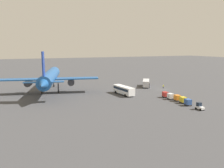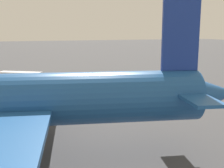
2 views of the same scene
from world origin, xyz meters
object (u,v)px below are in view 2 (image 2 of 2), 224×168
Objects in this scene: cargo_cart_white at (126,77)px; airplane at (13,101)px; cargo_cart_red at (114,78)px; cargo_cart_orange at (135,76)px; shuttle_bus_far at (88,86)px; cargo_cart_yellow at (146,75)px; worker_person at (47,77)px; shuttle_bus_near at (20,77)px; cargo_cart_blue at (157,75)px; baggage_tug at (173,75)px.

airplane is at bearing 51.86° from cargo_cart_white.
cargo_cart_orange is at bearing -176.36° from cargo_cart_red.
shuttle_bus_far reaches higher than cargo_cart_yellow.
cargo_cart_yellow is at bearing 176.26° from cargo_cart_orange.
cargo_cart_orange is (-31.57, -36.87, -5.05)m from airplane.
cargo_cart_red is at bearing 145.10° from worker_person.
shuttle_bus_far is (-15.04, -25.05, -4.30)m from airplane.
shuttle_bus_near is 4.55× the size of cargo_cart_orange.
cargo_cart_red is (11.96, -0.51, 0.00)m from cargo_cart_blue.
worker_person is at bearing -88.36° from airplane.
cargo_cart_red is at bearing 3.64° from cargo_cart_orange.
shuttle_bus_far is at bearing 25.91° from cargo_cart_blue.
cargo_cart_orange is at bearing -8.45° from cargo_cart_blue.
shuttle_bus_far reaches higher than shuttle_bus_near.
cargo_cart_yellow is (-19.52, -11.63, -0.75)m from shuttle_bus_far.
worker_person is at bearing -22.02° from cargo_cart_blue.
shuttle_bus_far is at bearing 35.57° from cargo_cart_orange.
cargo_cart_white is at bearing -159.61° from shuttle_bus_near.
baggage_tug is at bearing 174.61° from cargo_cart_orange.
cargo_cart_yellow is (-34.56, -36.67, -5.05)m from airplane.
cargo_cart_orange and cargo_cart_red have the same top height.
cargo_cart_white is (13.81, -0.55, 0.25)m from baggage_tug.
baggage_tug is (-42.40, -35.85, -5.30)m from airplane.
cargo_cart_white is at bearing -3.16° from baggage_tug.
cargo_cart_yellow is at bearing -178.82° from cargo_cart_red.
cargo_cart_blue is at bearing 157.98° from worker_person.
shuttle_bus_near reaches higher than cargo_cart_blue.
worker_person is 0.79× the size of cargo_cart_white.
airplane is 20.03× the size of cargo_cart_red.
cargo_cart_blue is 6.04m from cargo_cart_orange.
cargo_cart_white is at bearing -145.50° from shuttle_bus_far.
baggage_tug is at bearing 160.89° from worker_person.
shuttle_bus_near is at bearing -10.37° from cargo_cart_yellow.
cargo_cart_orange is (-20.73, 9.91, 0.32)m from worker_person.
shuttle_bus_near is 31.12m from cargo_cart_yellow.
baggage_tug reaches higher than cargo_cart_red.
cargo_cart_blue is 1.00× the size of cargo_cart_yellow.
shuttle_bus_far is 5.24× the size of cargo_cart_orange.
shuttle_bus_far is 6.61× the size of worker_person.
shuttle_bus_near is 4.55× the size of cargo_cart_blue.
cargo_cart_blue is at bearing -156.81° from shuttle_bus_near.
cargo_cart_yellow and cargo_cart_orange have the same top height.
worker_person is at bearing -84.53° from shuttle_bus_far.
cargo_cart_orange is at bearing -157.28° from shuttle_bus_near.
cargo_cart_blue is 1.00× the size of cargo_cart_orange.
cargo_cart_red is at bearing -138.17° from shuttle_bus_far.
worker_person is 0.79× the size of cargo_cart_yellow.
cargo_cart_yellow is 1.00× the size of cargo_cart_red.
shuttle_bus_far reaches higher than worker_person.
cargo_cart_blue is 1.00× the size of cargo_cart_red.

